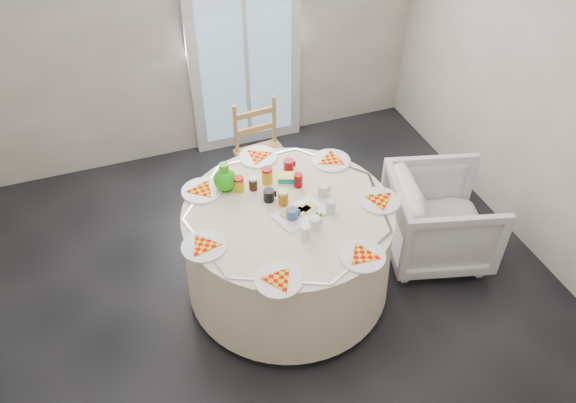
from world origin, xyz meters
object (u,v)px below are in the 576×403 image
object	(u,v)px
armchair	(441,213)
green_pitcher	(224,172)
wooden_chair	(263,152)
table	(288,249)

from	to	relation	value
armchair	green_pitcher	xyz separation A→B (m)	(-1.48, 0.39, 0.48)
wooden_chair	green_pitcher	distance (m)	0.89
table	armchair	world-z (taller)	armchair
wooden_chair	green_pitcher	bearing A→B (deg)	-130.55
wooden_chair	green_pitcher	size ratio (longest dim) A/B	4.35
armchair	green_pitcher	world-z (taller)	green_pitcher
armchair	green_pitcher	distance (m)	1.60
table	wooden_chair	size ratio (longest dim) A/B	1.61
table	wooden_chair	bearing A→B (deg)	81.46
table	green_pitcher	distance (m)	0.68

